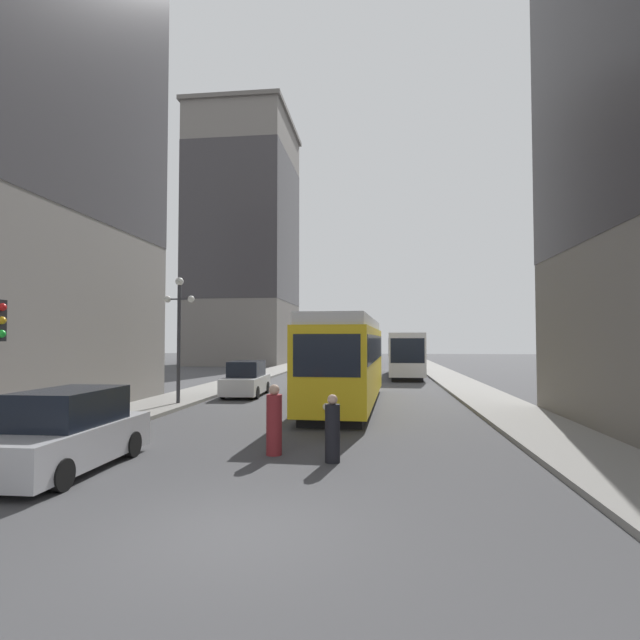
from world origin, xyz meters
TOP-DOWN VIEW (x-y plane):
  - ground_plane at (0.00, 0.00)m, footprint 200.00×200.00m
  - sidewalk_left at (-7.46, 40.00)m, footprint 2.83×120.00m
  - sidewalk_right at (7.46, 40.00)m, footprint 2.83×120.00m
  - streetcar at (0.80, 15.09)m, footprint 3.09×13.10m
  - transit_bus at (4.29, 33.71)m, footprint 2.87×12.63m
  - parked_car_left_near at (-4.74, 18.40)m, footprint 2.03×4.53m
  - parked_car_left_mid at (-4.74, 3.16)m, footprint 1.93×4.66m
  - pedestrian_crossing_near at (-0.43, 5.25)m, footprint 0.40×0.40m
  - pedestrian_crossing_far at (1.14, 4.65)m, footprint 0.36×0.36m
  - lamp_post_left_near at (-6.64, 13.99)m, footprint 1.41×0.36m
  - fire_hydrant at (-6.61, 3.88)m, footprint 0.26×0.26m
  - building_left_midblock at (-14.49, 53.45)m, footprint 11.85×15.55m

SIDE VIEW (x-z plane):
  - ground_plane at x=0.00m, z-range 0.00..0.00m
  - sidewalk_left at x=-7.46m, z-range 0.00..0.15m
  - sidewalk_right at x=7.46m, z-range 0.00..0.15m
  - fire_hydrant at x=-6.61m, z-range 0.15..0.90m
  - pedestrian_crossing_far at x=1.14m, z-range -0.06..1.57m
  - pedestrian_crossing_near at x=-0.43m, z-range -0.06..1.74m
  - parked_car_left_near at x=-4.74m, z-range -0.07..1.75m
  - parked_car_left_mid at x=-4.74m, z-range -0.07..1.75m
  - transit_bus at x=4.29m, z-range 0.22..3.67m
  - streetcar at x=0.80m, z-range 0.16..4.05m
  - lamp_post_left_near at x=-6.64m, z-range 1.02..6.62m
  - building_left_midblock at x=-14.49m, z-range 0.48..31.12m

